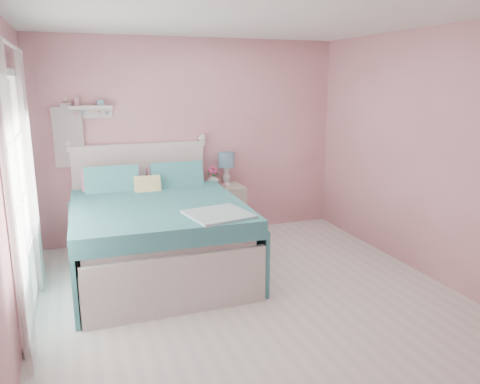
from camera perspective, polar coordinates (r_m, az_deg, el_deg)
floor at (r=4.56m, az=1.88°, el=-13.43°), size 4.50×4.50×0.00m
room_shell at (r=4.10m, az=2.05°, el=6.73°), size 4.50×4.50×4.50m
bed at (r=5.24m, az=-10.19°, el=-5.01°), size 1.79×2.24×1.29m
nightstand at (r=6.30m, az=-1.92°, el=-2.33°), size 0.48×0.48×0.70m
table_lamp at (r=6.23m, az=-1.70°, el=3.64°), size 0.22×0.22×0.43m
vase at (r=6.21m, az=-3.30°, el=1.54°), size 0.19×0.19×0.17m
teacup at (r=6.06m, az=-2.20°, el=0.79°), size 0.12×0.12×0.07m
roses at (r=6.18m, az=-3.33°, el=2.63°), size 0.14×0.11×0.12m
wall_shelf at (r=5.98m, az=-17.80°, el=9.67°), size 0.50×0.15×0.25m
hanging_dress at (r=5.99m, az=-20.18°, el=6.28°), size 0.34×0.03×0.72m
french_door at (r=4.31m, az=-25.30°, el=-1.11°), size 0.04×1.32×2.16m
curtain_near at (r=3.56m, az=-25.66°, el=-2.25°), size 0.04×0.40×2.32m
curtain_far at (r=5.01m, az=-24.15°, el=2.12°), size 0.04×0.40×2.32m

